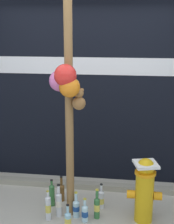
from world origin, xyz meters
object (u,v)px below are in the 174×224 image
object	(u,v)px
bottle_2	(68,220)
bottle_5	(62,191)
bottle_0	(101,199)
bottle_1	(85,212)
bottle_4	(97,207)
bottle_8	(52,194)
memorial_post	(67,72)
bottle_6	(59,203)
bottle_3	(76,208)
fire_hydrant	(145,189)
bottle_7	(48,207)

from	to	relation	value
bottle_2	bottle_5	xyz separation A→B (m)	(-0.20, 0.59, 0.02)
bottle_0	bottle_1	xyz separation A→B (m)	(-0.16, -0.31, -0.01)
bottle_4	bottle_8	bearing A→B (deg)	161.23
memorial_post	bottle_8	distance (m)	1.60
bottle_0	memorial_post	bearing A→B (deg)	-152.41
bottle_2	bottle_8	size ratio (longest dim) A/B	0.85
bottle_5	bottle_4	bearing A→B (deg)	-33.88
bottle_5	bottle_0	bearing A→B (deg)	-11.43
bottle_0	bottle_2	bearing A→B (deg)	-124.55
bottle_0	bottle_6	xyz separation A→B (m)	(-0.49, -0.25, 0.05)
memorial_post	bottle_6	bearing A→B (deg)	-155.40
bottle_0	bottle_3	size ratio (longest dim) A/B	1.01
bottle_2	bottle_8	xyz separation A→B (m)	(-0.29, 0.45, 0.04)
bottle_8	fire_hydrant	bearing A→B (deg)	-8.73
bottle_0	bottle_8	bearing A→B (deg)	-177.58
bottle_1	bottle_7	world-z (taller)	bottle_7
fire_hydrant	memorial_post	bearing A→B (deg)	179.52
bottle_0	bottle_5	bearing A→B (deg)	168.57
bottle_5	bottle_1	bearing A→B (deg)	-48.91
bottle_0	bottle_4	size ratio (longest dim) A/B	0.87
bottle_3	bottle_4	size ratio (longest dim) A/B	0.87
bottle_1	bottle_6	size ratio (longest dim) A/B	0.72
fire_hydrant	bottle_7	bearing A→B (deg)	-173.11
bottle_3	bottle_5	xyz separation A→B (m)	(-0.25, 0.34, 0.01)
fire_hydrant	bottle_5	distance (m)	1.12
bottle_4	bottle_8	distance (m)	0.63
bottle_3	bottle_6	xyz separation A→B (m)	(-0.21, -0.01, 0.05)
bottle_7	bottle_8	bearing A→B (deg)	95.58
bottle_0	bottle_5	size ratio (longest dim) A/B	0.96
fire_hydrant	bottle_1	world-z (taller)	fire_hydrant
bottle_2	bottle_7	xyz separation A→B (m)	(-0.26, 0.15, 0.04)
memorial_post	bottle_3	xyz separation A→B (m)	(0.09, -0.04, -1.61)
memorial_post	bottle_3	size ratio (longest dim) A/B	8.90
bottle_3	bottle_5	size ratio (longest dim) A/B	0.95
bottle_0	bottle_5	distance (m)	0.54
bottle_5	bottle_7	world-z (taller)	bottle_7
bottle_7	bottle_8	distance (m)	0.31
memorial_post	bottle_1	distance (m)	1.63
bottle_7	bottle_3	bearing A→B (deg)	17.37
bottle_4	bottle_7	world-z (taller)	same
bottle_4	fire_hydrant	bearing A→B (deg)	2.83
bottle_8	bottle_2	bearing A→B (deg)	-57.18
bottle_2	bottle_4	world-z (taller)	bottle_4
memorial_post	bottle_6	size ratio (longest dim) A/B	7.01
bottle_4	bottle_5	world-z (taller)	bottle_4
bottle_3	bottle_8	size ratio (longest dim) A/B	0.91
bottle_2	bottle_1	bearing A→B (deg)	44.54
bottle_0	bottle_1	bearing A→B (deg)	-117.24
bottle_2	bottle_3	bearing A→B (deg)	77.75
bottle_2	bottle_0	bearing A→B (deg)	55.45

